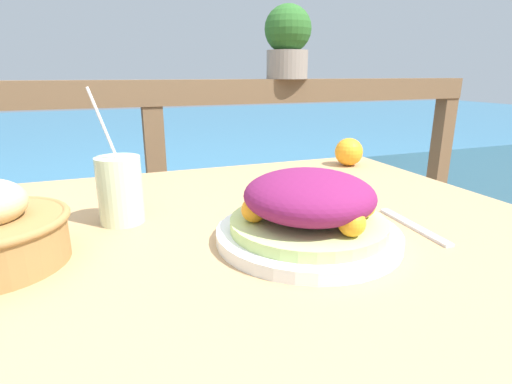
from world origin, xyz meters
The scene contains 8 objects.
patio_table centered at (0.00, 0.00, 0.69)m, with size 1.23×0.98×0.78m.
railing_fence centered at (0.00, 0.89, 0.77)m, with size 2.80×0.08×1.02m.
sea_backdrop centered at (0.00, 3.39, 0.28)m, with size 12.00×4.00×0.55m.
salad_plate centered at (0.13, -0.07, 0.83)m, with size 0.30×0.30×0.12m.
drink_glass centered at (-0.15, 0.12, 0.84)m, with size 0.08×0.08×0.24m.
potted_plant centered at (0.53, 0.89, 1.16)m, with size 0.18×0.18×0.27m.
knife centered at (0.33, -0.09, 0.78)m, with size 0.03×0.18×0.00m.
orange_near_basket centered at (0.50, 0.38, 0.82)m, with size 0.08×0.08×0.08m.
Camera 1 is at (-0.16, -0.60, 1.04)m, focal length 28.00 mm.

